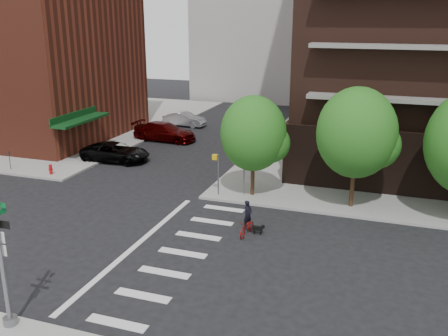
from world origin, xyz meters
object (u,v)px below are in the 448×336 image
at_px(parked_car_black, 115,152).
at_px(dog_walker, 248,215).
at_px(parked_car_silver, 185,119).
at_px(parked_car_maroon, 165,132).
at_px(scooter, 247,227).
at_px(fire_hydrant, 51,169).
at_px(traffic_signal, 2,261).

xyz_separation_m(parked_car_black, dog_walker, (13.25, -8.78, 0.05)).
height_order(parked_car_silver, dog_walker, dog_walker).
xyz_separation_m(parked_car_maroon, scooter, (12.75, -16.82, -0.41)).
distance_m(fire_hydrant, parked_car_black, 5.29).
distance_m(traffic_signal, dog_walker, 12.71).
relative_size(parked_car_black, parked_car_silver, 1.20).
height_order(parked_car_maroon, dog_walker, parked_car_maroon).
height_order(parked_car_black, parked_car_maroon, parked_car_maroon).
bearing_deg(parked_car_silver, parked_car_black, -176.81).
height_order(fire_hydrant, scooter, fire_hydrant).
xyz_separation_m(traffic_signal, dog_walker, (5.58, 11.26, -1.92)).
bearing_deg(parked_car_silver, fire_hydrant, 175.76).
relative_size(parked_car_black, dog_walker, 3.35).
xyz_separation_m(parked_car_maroon, parked_car_silver, (-0.77, 6.23, -0.11)).
distance_m(parked_car_silver, scooter, 26.72).
bearing_deg(fire_hydrant, traffic_signal, -56.74).
relative_size(parked_car_black, scooter, 3.27).
height_order(traffic_signal, parked_car_silver, traffic_signal).
height_order(parked_car_maroon, parked_car_silver, parked_car_maroon).
height_order(parked_car_black, parked_car_silver, parked_car_black).
height_order(traffic_signal, fire_hydrant, traffic_signal).
height_order(parked_car_maroon, scooter, parked_car_maroon).
distance_m(traffic_signal, parked_car_black, 21.54).
relative_size(fire_hydrant, parked_car_maroon, 0.13).
distance_m(fire_hydrant, scooter, 16.54).
bearing_deg(parked_car_maroon, fire_hydrant, 167.48).
height_order(fire_hydrant, parked_car_maroon, parked_car_maroon).
xyz_separation_m(parked_car_maroon, dog_walker, (12.54, -16.01, -0.05)).
relative_size(traffic_signal, parked_car_silver, 1.37).
bearing_deg(traffic_signal, parked_car_maroon, 104.32).
bearing_deg(scooter, traffic_signal, -111.10).
bearing_deg(traffic_signal, scooter, 61.04).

